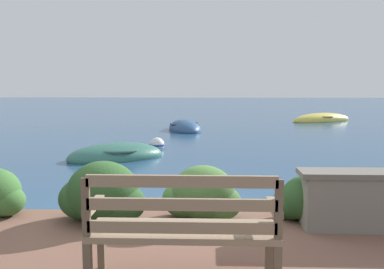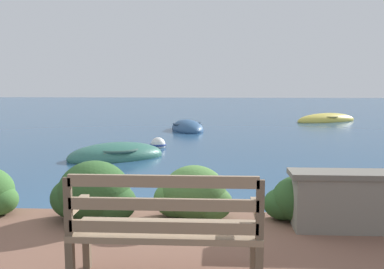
{
  "view_description": "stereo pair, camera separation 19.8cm",
  "coord_description": "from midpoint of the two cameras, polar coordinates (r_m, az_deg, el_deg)",
  "views": [
    {
      "loc": [
        0.64,
        -5.15,
        1.84
      ],
      "look_at": [
        0.28,
        5.1,
        0.53
      ],
      "focal_mm": 40.0,
      "sensor_mm": 36.0,
      "label": 1
    },
    {
      "loc": [
        0.84,
        -5.14,
        1.84
      ],
      "look_at": [
        0.28,
        5.1,
        0.53
      ],
      "focal_mm": 40.0,
      "sensor_mm": 36.0,
      "label": 2
    }
  ],
  "objects": [
    {
      "name": "hedge_clump_centre",
      "position": [
        5.09,
        -13.0,
        -7.9
      ],
      "size": [
        1.03,
        0.74,
        0.7
      ],
      "color": "#284C23",
      "rests_on": "patio_terrace"
    },
    {
      "name": "park_bench",
      "position": [
        3.42,
        -2.93,
        -12.1
      ],
      "size": [
        1.5,
        0.48,
        0.93
      ],
      "rotation": [
        0.0,
        0.0,
        -0.04
      ],
      "color": "brown",
      "rests_on": "patio_terrace"
    },
    {
      "name": "rowboat_nearest",
      "position": [
        10.26,
        -10.65,
        -2.84
      ],
      "size": [
        2.58,
        2.16,
        0.66
      ],
      "rotation": [
        0.0,
        0.0,
        3.66
      ],
      "color": "#336B5B",
      "rests_on": "ground_plane"
    },
    {
      "name": "rowboat_mid",
      "position": [
        15.72,
        -1.35,
        0.78
      ],
      "size": [
        1.68,
        2.42,
        0.68
      ],
      "rotation": [
        0.0,
        0.0,
        1.88
      ],
      "color": "#2D517A",
      "rests_on": "ground_plane"
    },
    {
      "name": "hedge_clump_right",
      "position": [
        5.05,
        0.21,
        -8.17
      ],
      "size": [
        0.93,
        0.67,
        0.63
      ],
      "color": "#426B33",
      "rests_on": "patio_terrace"
    },
    {
      "name": "rowboat_far",
      "position": [
        20.02,
        16.65,
        1.86
      ],
      "size": [
        3.18,
        2.26,
        0.66
      ],
      "rotation": [
        0.0,
        0.0,
        3.61
      ],
      "color": "#DBC64C",
      "rests_on": "ground_plane"
    },
    {
      "name": "ground_plane",
      "position": [
        5.52,
        -5.96,
        -12.24
      ],
      "size": [
        80.0,
        80.0,
        0.0
      ],
      "color": "navy"
    },
    {
      "name": "mooring_buoy",
      "position": [
        11.79,
        -5.17,
        -1.38
      ],
      "size": [
        0.45,
        0.45,
        0.41
      ],
      "color": "white",
      "rests_on": "ground_plane"
    },
    {
      "name": "hedge_clump_far_right",
      "position": [
        5.15,
        13.98,
        -8.59
      ],
      "size": [
        0.78,
        0.56,
        0.53
      ],
      "color": "#284C23",
      "rests_on": "patio_terrace"
    }
  ]
}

